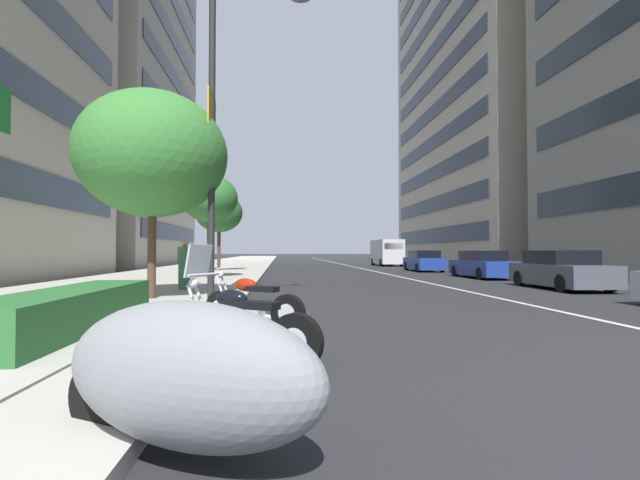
{
  "coord_description": "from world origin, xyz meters",
  "views": [
    {
      "loc": [
        -3.28,
        6.49,
        1.41
      ],
      "look_at": [
        17.26,
        4.67,
        1.92
      ],
      "focal_mm": 25.01,
      "sensor_mm": 36.0,
      "label": 1
    }
  ],
  "objects_px": {
    "motorcycle_second_in_row": "(240,327)",
    "street_lamp_with_banners": "(227,109)",
    "delivery_van_ahead": "(387,252)",
    "street_tree_near_plaza_corner": "(219,213)",
    "car_following_behind": "(561,271)",
    "street_tree_by_lamp_post": "(210,199)",
    "motorcycle_mid_row": "(252,305)",
    "motorcycle_nearest_camera": "(186,374)",
    "car_approaching_light": "(423,261)",
    "pedestrian_on_plaza": "(184,264)",
    "street_tree_far_plaza": "(153,155)",
    "car_lead_in_lane": "(482,265)"
  },
  "relations": [
    {
      "from": "car_lead_in_lane",
      "to": "pedestrian_on_plaza",
      "type": "distance_m",
      "value": 15.52
    },
    {
      "from": "motorcycle_nearest_camera",
      "to": "street_tree_far_plaza",
      "type": "bearing_deg",
      "value": -42.98
    },
    {
      "from": "motorcycle_mid_row",
      "to": "street_lamp_with_banners",
      "type": "height_order",
      "value": "street_lamp_with_banners"
    },
    {
      "from": "motorcycle_nearest_camera",
      "to": "pedestrian_on_plaza",
      "type": "relative_size",
      "value": 1.33
    },
    {
      "from": "car_approaching_light",
      "to": "pedestrian_on_plaza",
      "type": "xyz_separation_m",
      "value": [
        -15.27,
        13.08,
        0.29
      ]
    },
    {
      "from": "motorcycle_mid_row",
      "to": "motorcycle_nearest_camera",
      "type": "bearing_deg",
      "value": 119.9
    },
    {
      "from": "motorcycle_nearest_camera",
      "to": "street_tree_far_plaza",
      "type": "xyz_separation_m",
      "value": [
        9.2,
        2.8,
        3.41
      ]
    },
    {
      "from": "motorcycle_nearest_camera",
      "to": "street_tree_near_plaza_corner",
      "type": "distance_m",
      "value": 26.95
    },
    {
      "from": "car_lead_in_lane",
      "to": "delivery_van_ahead",
      "type": "height_order",
      "value": "delivery_van_ahead"
    },
    {
      "from": "motorcycle_nearest_camera",
      "to": "motorcycle_mid_row",
      "type": "distance_m",
      "value": 5.17
    },
    {
      "from": "motorcycle_mid_row",
      "to": "motorcycle_second_in_row",
      "type": "bearing_deg",
      "value": 121.29
    },
    {
      "from": "street_lamp_with_banners",
      "to": "pedestrian_on_plaza",
      "type": "bearing_deg",
      "value": 30.15
    },
    {
      "from": "street_tree_far_plaza",
      "to": "street_tree_by_lamp_post",
      "type": "distance_m",
      "value": 9.17
    },
    {
      "from": "car_approaching_light",
      "to": "delivery_van_ahead",
      "type": "relative_size",
      "value": 0.89
    },
    {
      "from": "car_following_behind",
      "to": "street_tree_near_plaza_corner",
      "type": "distance_m",
      "value": 20.27
    },
    {
      "from": "motorcycle_second_in_row",
      "to": "motorcycle_mid_row",
      "type": "xyz_separation_m",
      "value": [
        2.5,
        0.0,
        -0.03
      ]
    },
    {
      "from": "delivery_van_ahead",
      "to": "street_tree_near_plaza_corner",
      "type": "height_order",
      "value": "street_tree_near_plaza_corner"
    },
    {
      "from": "motorcycle_second_in_row",
      "to": "pedestrian_on_plaza",
      "type": "bearing_deg",
      "value": -42.86
    },
    {
      "from": "motorcycle_second_in_row",
      "to": "street_lamp_with_banners",
      "type": "xyz_separation_m",
      "value": [
        6.31,
        0.93,
        4.77
      ]
    },
    {
      "from": "car_following_behind",
      "to": "car_approaching_light",
      "type": "distance_m",
      "value": 14.55
    },
    {
      "from": "car_approaching_light",
      "to": "street_lamp_with_banners",
      "type": "xyz_separation_m",
      "value": [
        -18.21,
        11.37,
        4.54
      ]
    },
    {
      "from": "street_tree_by_lamp_post",
      "to": "street_tree_far_plaza",
      "type": "bearing_deg",
      "value": 179.53
    },
    {
      "from": "motorcycle_nearest_camera",
      "to": "motorcycle_second_in_row",
      "type": "relative_size",
      "value": 1.1
    },
    {
      "from": "car_following_behind",
      "to": "street_tree_near_plaza_corner",
      "type": "xyz_separation_m",
      "value": [
        13.89,
        14.4,
        3.24
      ]
    },
    {
      "from": "motorcycle_nearest_camera",
      "to": "motorcycle_mid_row",
      "type": "bearing_deg",
      "value": -61.24
    },
    {
      "from": "delivery_van_ahead",
      "to": "street_tree_far_plaza",
      "type": "xyz_separation_m",
      "value": [
        -29.21,
        13.48,
        2.68
      ]
    },
    {
      "from": "car_approaching_light",
      "to": "street_tree_by_lamp_post",
      "type": "xyz_separation_m",
      "value": [
        -8.82,
        13.29,
        3.2
      ]
    },
    {
      "from": "motorcycle_second_in_row",
      "to": "street_lamp_with_banners",
      "type": "distance_m",
      "value": 7.97
    },
    {
      "from": "street_tree_far_plaza",
      "to": "delivery_van_ahead",
      "type": "bearing_deg",
      "value": -24.77
    },
    {
      "from": "car_following_behind",
      "to": "street_lamp_with_banners",
      "type": "relative_size",
      "value": 0.52
    },
    {
      "from": "car_following_behind",
      "to": "delivery_van_ahead",
      "type": "relative_size",
      "value": 0.84
    },
    {
      "from": "car_following_behind",
      "to": "delivery_van_ahead",
      "type": "xyz_separation_m",
      "value": [
        25.78,
        0.34,
        0.64
      ]
    },
    {
      "from": "motorcycle_mid_row",
      "to": "car_following_behind",
      "type": "bearing_deg",
      "value": -114.35
    },
    {
      "from": "pedestrian_on_plaza",
      "to": "street_tree_by_lamp_post",
      "type": "bearing_deg",
      "value": 44.61
    },
    {
      "from": "street_lamp_with_banners",
      "to": "street_tree_by_lamp_post",
      "type": "bearing_deg",
      "value": 11.53
    },
    {
      "from": "street_tree_by_lamp_post",
      "to": "street_tree_near_plaza_corner",
      "type": "distance_m",
      "value": 8.19
    },
    {
      "from": "delivery_van_ahead",
      "to": "motorcycle_mid_row",
      "type": "bearing_deg",
      "value": 161.69
    },
    {
      "from": "motorcycle_nearest_camera",
      "to": "car_following_behind",
      "type": "height_order",
      "value": "car_following_behind"
    },
    {
      "from": "car_following_behind",
      "to": "street_lamp_with_banners",
      "type": "distance_m",
      "value": 13.19
    },
    {
      "from": "motorcycle_second_in_row",
      "to": "delivery_van_ahead",
      "type": "distance_m",
      "value": 37.29
    },
    {
      "from": "delivery_van_ahead",
      "to": "street_lamp_with_banners",
      "type": "bearing_deg",
      "value": 157.99
    },
    {
      "from": "motorcycle_nearest_camera",
      "to": "delivery_van_ahead",
      "type": "relative_size",
      "value": 0.42
    },
    {
      "from": "motorcycle_mid_row",
      "to": "delivery_van_ahead",
      "type": "distance_m",
      "value": 34.89
    },
    {
      "from": "street_tree_far_plaza",
      "to": "street_tree_by_lamp_post",
      "type": "xyz_separation_m",
      "value": [
        9.16,
        -0.07,
        -0.12
      ]
    },
    {
      "from": "car_lead_in_lane",
      "to": "car_approaching_light",
      "type": "xyz_separation_m",
      "value": [
        7.87,
        0.56,
        0.02
      ]
    },
    {
      "from": "motorcycle_nearest_camera",
      "to": "street_lamp_with_banners",
      "type": "distance_m",
      "value": 10.13
    },
    {
      "from": "street_tree_by_lamp_post",
      "to": "car_lead_in_lane",
      "type": "bearing_deg",
      "value": -86.09
    },
    {
      "from": "street_lamp_with_banners",
      "to": "street_tree_far_plaza",
      "type": "bearing_deg",
      "value": 83.5
    },
    {
      "from": "delivery_van_ahead",
      "to": "street_tree_near_plaza_corner",
      "type": "distance_m",
      "value": 18.6
    },
    {
      "from": "motorcycle_mid_row",
      "to": "street_tree_far_plaza",
      "type": "height_order",
      "value": "street_tree_far_plaza"
    }
  ]
}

